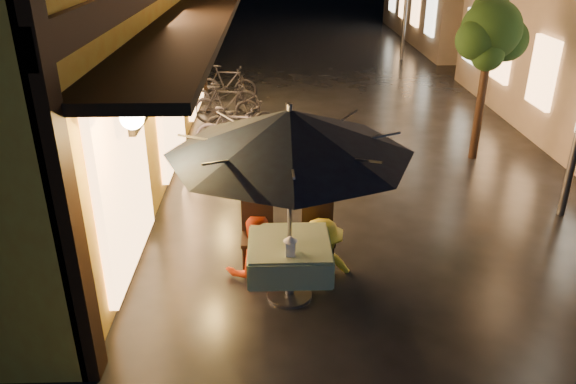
{
  "coord_description": "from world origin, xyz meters",
  "views": [
    {
      "loc": [
        -1.62,
        -5.88,
        4.12
      ],
      "look_at": [
        -1.42,
        0.51,
        1.15
      ],
      "focal_mm": 35.0,
      "sensor_mm": 36.0,
      "label": 1
    }
  ],
  "objects_px": {
    "person_yellow": "(323,222)",
    "bicycle_0": "(228,151)",
    "table_lantern": "(290,244)",
    "person_orange": "(254,219)",
    "patio_umbrella": "(290,132)",
    "cafe_table": "(290,255)"
  },
  "relations": [
    {
      "from": "person_yellow",
      "to": "bicycle_0",
      "type": "distance_m",
      "value": 3.76
    },
    {
      "from": "table_lantern",
      "to": "person_orange",
      "type": "relative_size",
      "value": 0.16
    },
    {
      "from": "patio_umbrella",
      "to": "table_lantern",
      "type": "relative_size",
      "value": 11.11
    },
    {
      "from": "patio_umbrella",
      "to": "person_orange",
      "type": "bearing_deg",
      "value": 128.27
    },
    {
      "from": "cafe_table",
      "to": "bicycle_0",
      "type": "relative_size",
      "value": 0.61
    },
    {
      "from": "patio_umbrella",
      "to": "person_yellow",
      "type": "distance_m",
      "value": 1.54
    },
    {
      "from": "cafe_table",
      "to": "person_yellow",
      "type": "xyz_separation_m",
      "value": [
        0.44,
        0.51,
        0.18
      ]
    },
    {
      "from": "cafe_table",
      "to": "person_orange",
      "type": "bearing_deg",
      "value": 128.27
    },
    {
      "from": "person_orange",
      "to": "person_yellow",
      "type": "xyz_separation_m",
      "value": [
        0.88,
        -0.05,
        -0.04
      ]
    },
    {
      "from": "table_lantern",
      "to": "bicycle_0",
      "type": "distance_m",
      "value": 4.41
    },
    {
      "from": "cafe_table",
      "to": "bicycle_0",
      "type": "xyz_separation_m",
      "value": [
        -1.02,
        3.97,
        -0.16
      ]
    },
    {
      "from": "patio_umbrella",
      "to": "table_lantern",
      "type": "bearing_deg",
      "value": -90.0
    },
    {
      "from": "cafe_table",
      "to": "patio_umbrella",
      "type": "bearing_deg",
      "value": -90.0
    },
    {
      "from": "cafe_table",
      "to": "bicycle_0",
      "type": "height_order",
      "value": "bicycle_0"
    },
    {
      "from": "person_yellow",
      "to": "person_orange",
      "type": "bearing_deg",
      "value": -16.25
    },
    {
      "from": "patio_umbrella",
      "to": "person_orange",
      "type": "xyz_separation_m",
      "value": [
        -0.44,
        0.56,
        -1.35
      ]
    },
    {
      "from": "person_orange",
      "to": "bicycle_0",
      "type": "bearing_deg",
      "value": -95.47
    },
    {
      "from": "patio_umbrella",
      "to": "person_yellow",
      "type": "relative_size",
      "value": 1.82
    },
    {
      "from": "patio_umbrella",
      "to": "bicycle_0",
      "type": "bearing_deg",
      "value": 104.38
    },
    {
      "from": "person_orange",
      "to": "person_yellow",
      "type": "bearing_deg",
      "value": 161.86
    },
    {
      "from": "cafe_table",
      "to": "person_yellow",
      "type": "height_order",
      "value": "person_yellow"
    },
    {
      "from": "cafe_table",
      "to": "table_lantern",
      "type": "relative_size",
      "value": 3.96
    }
  ]
}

